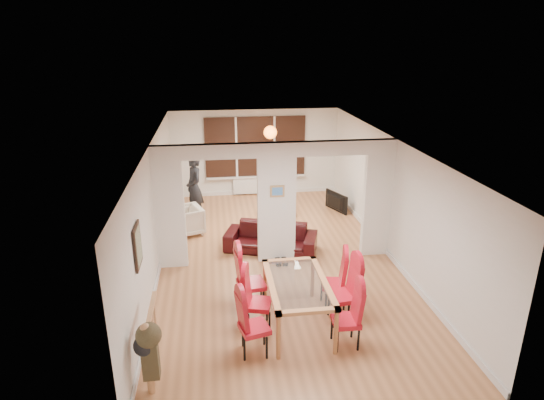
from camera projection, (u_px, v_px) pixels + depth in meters
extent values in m
cube|color=#B47548|center=(276.00, 259.00, 9.95)|extent=(5.00, 9.00, 0.01)
cube|color=white|center=(277.00, 203.00, 9.51)|extent=(5.00, 0.18, 2.60)
cube|color=black|center=(255.00, 147.00, 13.59)|extent=(3.00, 0.08, 1.80)
cube|color=white|center=(256.00, 185.00, 13.95)|extent=(1.40, 0.08, 0.50)
sphere|color=orange|center=(270.00, 132.00, 12.34)|extent=(0.36, 0.36, 0.36)
cube|color=gray|center=(138.00, 246.00, 6.86)|extent=(0.04, 0.52, 0.67)
cube|color=#4C8CD8|center=(277.00, 191.00, 9.32)|extent=(0.30, 0.03, 0.25)
imported|color=black|center=(271.00, 238.00, 10.28)|extent=(2.20, 1.40, 0.60)
imported|color=beige|center=(186.00, 221.00, 11.13)|extent=(0.95, 0.97, 0.69)
imported|color=black|center=(194.00, 188.00, 11.81)|extent=(0.75, 0.63, 1.77)
imported|color=black|center=(334.00, 202.00, 12.63)|extent=(0.89, 0.47, 0.53)
cylinder|color=#143F19|center=(282.00, 204.00, 12.21)|extent=(0.06, 0.06, 0.26)
imported|color=#331A11|center=(277.00, 207.00, 12.31)|extent=(0.22, 0.22, 0.05)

